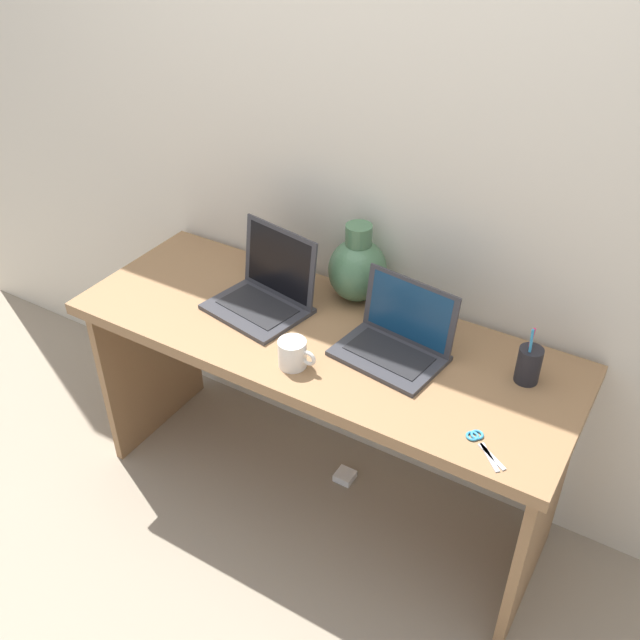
{
  "coord_description": "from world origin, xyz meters",
  "views": [
    {
      "loc": [
        0.92,
        -1.53,
        2.06
      ],
      "look_at": [
        0.0,
        0.0,
        0.8
      ],
      "focal_mm": 39.85,
      "sensor_mm": 36.0,
      "label": 1
    }
  ],
  "objects_px": {
    "laptop_left": "(268,286)",
    "green_vase": "(358,268)",
    "coffee_mug": "(293,354)",
    "laptop_right": "(399,335)",
    "power_brick": "(345,476)",
    "pen_cup": "(529,364)",
    "scissors": "(480,443)"
  },
  "relations": [
    {
      "from": "power_brick",
      "to": "laptop_right",
      "type": "bearing_deg",
      "value": -17.98
    },
    {
      "from": "green_vase",
      "to": "coffee_mug",
      "type": "height_order",
      "value": "green_vase"
    },
    {
      "from": "laptop_left",
      "to": "coffee_mug",
      "type": "bearing_deg",
      "value": -43.22
    },
    {
      "from": "green_vase",
      "to": "coffee_mug",
      "type": "bearing_deg",
      "value": -87.82
    },
    {
      "from": "laptop_left",
      "to": "laptop_right",
      "type": "height_order",
      "value": "laptop_left"
    },
    {
      "from": "laptop_left",
      "to": "pen_cup",
      "type": "bearing_deg",
      "value": 3.76
    },
    {
      "from": "coffee_mug",
      "to": "power_brick",
      "type": "xyz_separation_m",
      "value": [
        0.03,
        0.29,
        -0.78
      ]
    },
    {
      "from": "laptop_left",
      "to": "green_vase",
      "type": "xyz_separation_m",
      "value": [
        0.23,
        0.18,
        0.05
      ]
    },
    {
      "from": "scissors",
      "to": "laptop_left",
      "type": "bearing_deg",
      "value": 163.14
    },
    {
      "from": "coffee_mug",
      "to": "power_brick",
      "type": "relative_size",
      "value": 1.73
    },
    {
      "from": "pen_cup",
      "to": "scissors",
      "type": "height_order",
      "value": "pen_cup"
    },
    {
      "from": "scissors",
      "to": "power_brick",
      "type": "distance_m",
      "value": 0.98
    },
    {
      "from": "scissors",
      "to": "power_brick",
      "type": "bearing_deg",
      "value": 150.83
    },
    {
      "from": "laptop_left",
      "to": "laptop_right",
      "type": "bearing_deg",
      "value": -0.7
    },
    {
      "from": "laptop_left",
      "to": "pen_cup",
      "type": "xyz_separation_m",
      "value": [
        0.85,
        0.06,
        -0.01
      ]
    },
    {
      "from": "scissors",
      "to": "pen_cup",
      "type": "bearing_deg",
      "value": 86.34
    },
    {
      "from": "laptop_left",
      "to": "coffee_mug",
      "type": "height_order",
      "value": "laptop_left"
    },
    {
      "from": "laptop_right",
      "to": "coffee_mug",
      "type": "relative_size",
      "value": 2.79
    },
    {
      "from": "scissors",
      "to": "green_vase",
      "type": "bearing_deg",
      "value": 144.08
    },
    {
      "from": "laptop_left",
      "to": "green_vase",
      "type": "bearing_deg",
      "value": 38.6
    },
    {
      "from": "coffee_mug",
      "to": "scissors",
      "type": "relative_size",
      "value": 0.93
    },
    {
      "from": "green_vase",
      "to": "power_brick",
      "type": "relative_size",
      "value": 3.87
    },
    {
      "from": "laptop_left",
      "to": "laptop_right",
      "type": "distance_m",
      "value": 0.48
    },
    {
      "from": "coffee_mug",
      "to": "pen_cup",
      "type": "height_order",
      "value": "pen_cup"
    },
    {
      "from": "power_brick",
      "to": "laptop_left",
      "type": "bearing_deg",
      "value": -167.58
    },
    {
      "from": "pen_cup",
      "to": "scissors",
      "type": "distance_m",
      "value": 0.31
    },
    {
      "from": "coffee_mug",
      "to": "laptop_left",
      "type": "bearing_deg",
      "value": 136.78
    },
    {
      "from": "laptop_left",
      "to": "scissors",
      "type": "bearing_deg",
      "value": -16.86
    },
    {
      "from": "green_vase",
      "to": "pen_cup",
      "type": "relative_size",
      "value": 1.46
    },
    {
      "from": "laptop_right",
      "to": "power_brick",
      "type": "xyz_separation_m",
      "value": [
        -0.2,
        0.07,
        -0.79
      ]
    },
    {
      "from": "coffee_mug",
      "to": "scissors",
      "type": "xyz_separation_m",
      "value": [
        0.59,
        -0.02,
        -0.04
      ]
    },
    {
      "from": "laptop_right",
      "to": "pen_cup",
      "type": "height_order",
      "value": "laptop_right"
    }
  ]
}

